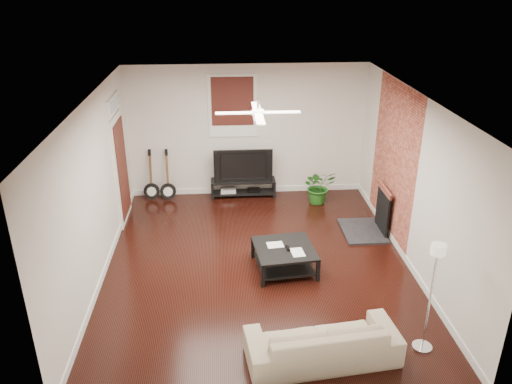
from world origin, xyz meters
TOP-DOWN VIEW (x-y plane):
  - room at (0.00, 0.00)m, footprint 5.01×6.01m
  - brick_accent at (2.49, 1.00)m, footprint 0.02×2.20m
  - fireplace at (2.20, 1.00)m, footprint 0.80×1.10m
  - window_back at (-0.30, 2.97)m, footprint 1.00×0.06m
  - door_left at (-2.46, 1.90)m, footprint 0.08×1.00m
  - tv_stand at (-0.11, 2.78)m, footprint 1.38×0.37m
  - tv at (-0.11, 2.80)m, footprint 1.23×0.16m
  - coffee_table at (0.42, -0.15)m, footprint 1.04×1.04m
  - sofa at (0.64, -2.27)m, footprint 1.97×0.96m
  - floor_lamp at (1.99, -2.17)m, footprint 0.28×0.28m
  - potted_plant at (1.46, 2.35)m, footprint 0.74×0.66m
  - guitar_left at (-2.06, 2.75)m, footprint 0.35×0.26m
  - guitar_right at (-1.71, 2.72)m, footprint 0.35×0.25m
  - ceiling_fan at (0.00, 0.00)m, footprint 1.24×1.24m

SIDE VIEW (x-z plane):
  - tv_stand at x=-0.11m, z-range 0.00..0.39m
  - coffee_table at x=0.42m, z-range 0.00..0.40m
  - sofa at x=0.64m, z-range 0.00..0.56m
  - potted_plant at x=1.46m, z-range 0.00..0.74m
  - fireplace at x=2.20m, z-range 0.00..0.92m
  - guitar_left at x=-2.06m, z-range 0.00..1.09m
  - guitar_right at x=-1.71m, z-range 0.00..1.09m
  - tv at x=-0.11m, z-range 0.39..1.10m
  - floor_lamp at x=1.99m, z-range 0.00..1.55m
  - door_left at x=-2.46m, z-range 0.00..2.50m
  - room at x=0.00m, z-range 0.00..2.80m
  - brick_accent at x=2.49m, z-range 0.00..2.80m
  - window_back at x=-0.30m, z-range 1.30..2.60m
  - ceiling_fan at x=0.00m, z-range 2.44..2.76m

